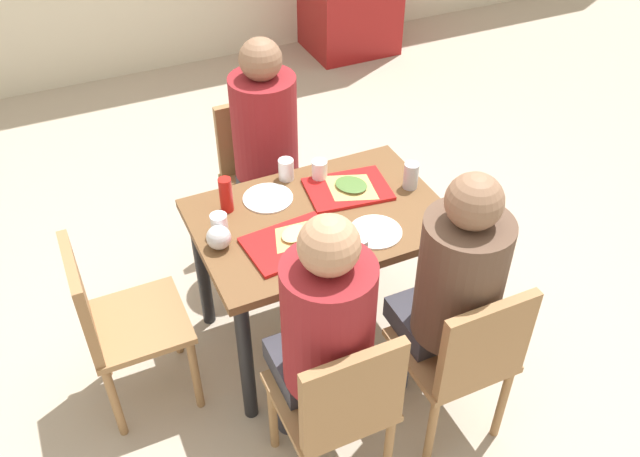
{
  "coord_description": "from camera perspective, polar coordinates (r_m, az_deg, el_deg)",
  "views": [
    {
      "loc": [
        -0.94,
        -2.05,
        2.52
      ],
      "look_at": [
        0.0,
        0.0,
        0.66
      ],
      "focal_mm": 38.02,
      "sensor_mm": 36.0,
      "label": 1
    }
  ],
  "objects": [
    {
      "name": "plastic_cup_a",
      "position": [
        3.06,
        -2.87,
        4.99
      ],
      "size": [
        0.07,
        0.07,
        0.1
      ],
      "primitive_type": "cylinder",
      "color": "white",
      "rests_on": "main_table"
    },
    {
      "name": "person_in_brown_jacket",
      "position": [
        2.58,
        11.09,
        -4.71
      ],
      "size": [
        0.32,
        0.42,
        1.27
      ],
      "color": "#383842",
      "rests_on": "ground_plane"
    },
    {
      "name": "plastic_cup_c",
      "position": [
        2.77,
        -8.47,
        0.29
      ],
      "size": [
        0.07,
        0.07,
        0.1
      ],
      "primitive_type": "cylinder",
      "color": "white",
      "rests_on": "main_table"
    },
    {
      "name": "chair_near_right",
      "position": [
        2.68,
        12.09,
        -10.36
      ],
      "size": [
        0.4,
        0.4,
        0.86
      ],
      "color": "#9E7247",
      "rests_on": "ground_plane"
    },
    {
      "name": "foil_bundle",
      "position": [
        2.71,
        -8.52,
        -0.74
      ],
      "size": [
        0.1,
        0.1,
        0.1
      ],
      "primitive_type": "sphere",
      "color": "silver",
      "rests_on": "main_table"
    },
    {
      "name": "soda_can",
      "position": [
        3.03,
        7.66,
        4.43
      ],
      "size": [
        0.07,
        0.07,
        0.12
      ],
      "primitive_type": "cylinder",
      "color": "#B7BCC6",
      "rests_on": "main_table"
    },
    {
      "name": "plastic_cup_b",
      "position": [
        2.64,
        3.33,
        -1.66
      ],
      "size": [
        0.07,
        0.07,
        0.1
      ],
      "primitive_type": "cylinder",
      "color": "white",
      "rests_on": "main_table"
    },
    {
      "name": "pizza_slice_b",
      "position": [
        3.0,
        2.64,
        3.61
      ],
      "size": [
        0.26,
        0.27,
        0.02
      ],
      "color": "#DBAD60",
      "rests_on": "tray_red_far"
    },
    {
      "name": "person_in_red",
      "position": [
        2.38,
        0.3,
        -8.52
      ],
      "size": [
        0.32,
        0.42,
        1.27
      ],
      "color": "#383842",
      "rests_on": "ground_plane"
    },
    {
      "name": "condiment_bottle",
      "position": [
        2.88,
        -7.92,
        2.83
      ],
      "size": [
        0.06,
        0.06,
        0.16
      ],
      "primitive_type": "cylinder",
      "color": "red",
      "rests_on": "main_table"
    },
    {
      "name": "ground_plane",
      "position": [
        3.38,
        -0.0,
        -8.77
      ],
      "size": [
        10.0,
        10.0,
        0.02
      ],
      "primitive_type": "cube",
      "color": "#B7A893"
    },
    {
      "name": "pizza_slice_a",
      "position": [
        2.74,
        -2.19,
        -0.53
      ],
      "size": [
        0.22,
        0.21,
        0.02
      ],
      "color": "#DBAD60",
      "rests_on": "tray_red_near"
    },
    {
      "name": "paper_plate_center",
      "position": [
        2.97,
        -4.41,
        2.56
      ],
      "size": [
        0.22,
        0.22,
        0.01
      ],
      "primitive_type": "cylinder",
      "color": "white",
      "rests_on": "main_table"
    },
    {
      "name": "paper_plate_near_edge",
      "position": [
        2.79,
        4.69,
        -0.28
      ],
      "size": [
        0.22,
        0.22,
        0.01
      ],
      "primitive_type": "cylinder",
      "color": "white",
      "rests_on": "main_table"
    },
    {
      "name": "tray_red_near",
      "position": [
        2.72,
        -2.44,
        -1.27
      ],
      "size": [
        0.38,
        0.29,
        0.02
      ],
      "primitive_type": "cube",
      "rotation": [
        0.0,
        0.0,
        0.08
      ],
      "color": "red",
      "rests_on": "main_table"
    },
    {
      "name": "person_far_side",
      "position": [
        3.32,
        -4.4,
        7.25
      ],
      "size": [
        0.32,
        0.42,
        1.27
      ],
      "color": "#383842",
      "rests_on": "ground_plane"
    },
    {
      "name": "chair_left_end",
      "position": [
        2.87,
        -16.96,
        -7.28
      ],
      "size": [
        0.4,
        0.4,
        0.86
      ],
      "color": "#9E7247",
      "rests_on": "ground_plane"
    },
    {
      "name": "chair_far_side",
      "position": [
        3.57,
        -5.03,
        4.99
      ],
      "size": [
        0.4,
        0.4,
        0.86
      ],
      "color": "#9E7247",
      "rests_on": "ground_plane"
    },
    {
      "name": "tray_red_far",
      "position": [
        3.01,
        2.35,
        3.33
      ],
      "size": [
        0.39,
        0.31,
        0.02
      ],
      "primitive_type": "cube",
      "rotation": [
        0.0,
        0.0,
        -0.13
      ],
      "color": "red",
      "rests_on": "main_table"
    },
    {
      "name": "chair_near_left",
      "position": [
        2.49,
        1.68,
        -14.5
      ],
      "size": [
        0.4,
        0.4,
        0.86
      ],
      "color": "#9E7247",
      "rests_on": "ground_plane"
    },
    {
      "name": "plastic_cup_d",
      "position": [
        3.05,
        -0.04,
        4.88
      ],
      "size": [
        0.07,
        0.07,
        0.1
      ],
      "primitive_type": "cylinder",
      "color": "white",
      "rests_on": "main_table"
    },
    {
      "name": "main_table",
      "position": [
        2.94,
        -0.0,
        -0.54
      ],
      "size": [
        1.06,
        0.73,
        0.73
      ],
      "color": "brown",
      "rests_on": "ground_plane"
    }
  ]
}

